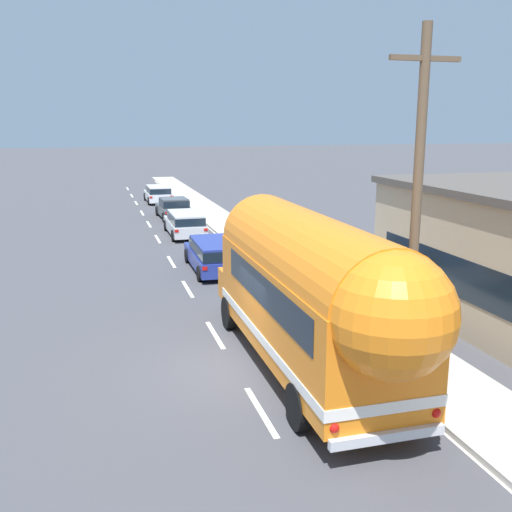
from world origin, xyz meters
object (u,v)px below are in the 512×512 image
Objects in this scene: painted_bus at (313,290)px; car_third at (174,207)px; car_second at (185,222)px; car_fourth at (158,193)px; car_lead at (215,253)px; utility_pole at (417,201)px.

car_third is at bearing 89.60° from painted_bus.
painted_bus is at bearing -89.76° from car_second.
painted_bus is at bearing -90.06° from car_fourth.
painted_bus reaches higher than car_third.
car_fourth is at bearing 89.94° from painted_bus.
car_second and car_third have the same top height.
car_lead is (-0.12, 11.31, -1.50)m from painted_bus.
car_second is (-2.57, 20.07, -3.63)m from utility_pole.
car_second is at bearing -90.46° from car_fourth.
utility_pole is 35.13m from car_fourth.
car_lead is at bearing -90.37° from car_fourth.
utility_pole is 1.77× the size of car_second.
car_fourth is (-0.15, 8.27, 0.05)m from car_third.
car_third is at bearing 87.67° from car_second.
car_lead is at bearing 90.58° from painted_bus.
car_fourth is at bearing 89.54° from car_second.
utility_pole is at bearing -85.98° from car_fourth.
utility_pole is at bearing -85.05° from car_third.
car_lead is at bearing 102.62° from utility_pole.
car_second is at bearing 90.24° from painted_bus.
car_fourth is (0.15, 23.24, -0.02)m from car_lead.
painted_bus is 26.32m from car_third.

